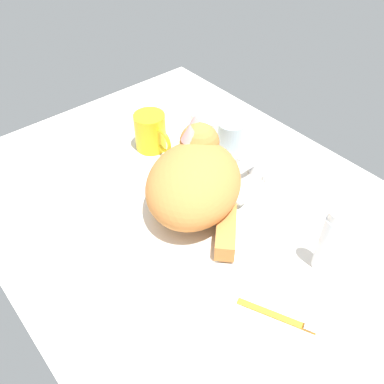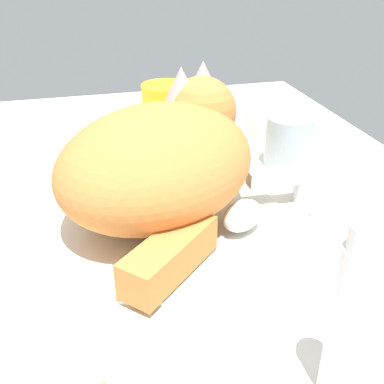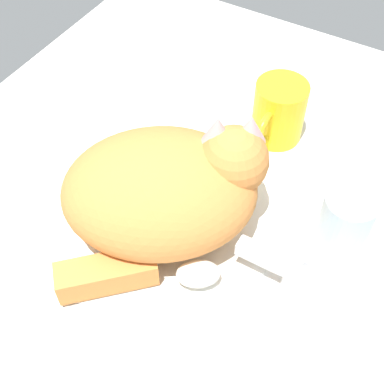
{
  "view_description": "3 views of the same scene",
  "coord_description": "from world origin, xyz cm",
  "px_view_note": "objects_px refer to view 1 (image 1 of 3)",
  "views": [
    {
      "loc": [
        48.82,
        -41.76,
        66.06
      ],
      "look_at": [
        -0.7,
        0.12,
        4.42
      ],
      "focal_mm": 38.14,
      "sensor_mm": 36.0,
      "label": 1
    },
    {
      "loc": [
        49.42,
        -8.41,
        31.09
      ],
      "look_at": [
        1.46,
        3.88,
        4.15
      ],
      "focal_mm": 44.16,
      "sensor_mm": 36.0,
      "label": 2
    },
    {
      "loc": [
        35.49,
        25.3,
        60.38
      ],
      "look_at": [
        -2.81,
        3.19,
        6.43
      ],
      "focal_mm": 49.68,
      "sensor_mm": 36.0,
      "label": 3
    }
  ],
  "objects_px": {
    "rinse_cup": "(231,135)",
    "toothbrush": "(281,317)",
    "toothpaste_bottle": "(327,242)",
    "faucet": "(251,167)",
    "soap_bar": "(206,122)",
    "cat": "(195,179)",
    "coffee_mug": "(151,132)"
  },
  "relations": [
    {
      "from": "cat",
      "to": "soap_bar",
      "type": "distance_m",
      "value": 0.31
    },
    {
      "from": "rinse_cup",
      "to": "toothpaste_bottle",
      "type": "distance_m",
      "value": 0.41
    },
    {
      "from": "faucet",
      "to": "toothbrush",
      "type": "bearing_deg",
      "value": -38.35
    },
    {
      "from": "cat",
      "to": "toothpaste_bottle",
      "type": "height_order",
      "value": "cat"
    },
    {
      "from": "faucet",
      "to": "coffee_mug",
      "type": "height_order",
      "value": "coffee_mug"
    },
    {
      "from": "cat",
      "to": "coffee_mug",
      "type": "height_order",
      "value": "cat"
    },
    {
      "from": "cat",
      "to": "coffee_mug",
      "type": "xyz_separation_m",
      "value": [
        -0.24,
        0.05,
        -0.03
      ]
    },
    {
      "from": "coffee_mug",
      "to": "toothpaste_bottle",
      "type": "bearing_deg",
      "value": 2.87
    },
    {
      "from": "toothbrush",
      "to": "soap_bar",
      "type": "bearing_deg",
      "value": 151.32
    },
    {
      "from": "cat",
      "to": "rinse_cup",
      "type": "bearing_deg",
      "value": 116.39
    },
    {
      "from": "faucet",
      "to": "coffee_mug",
      "type": "distance_m",
      "value": 0.27
    },
    {
      "from": "faucet",
      "to": "rinse_cup",
      "type": "height_order",
      "value": "rinse_cup"
    },
    {
      "from": "faucet",
      "to": "soap_bar",
      "type": "distance_m",
      "value": 0.22
    },
    {
      "from": "cat",
      "to": "faucet",
      "type": "bearing_deg",
      "value": 88.41
    },
    {
      "from": "coffee_mug",
      "to": "toothpaste_bottle",
      "type": "relative_size",
      "value": 0.83
    },
    {
      "from": "faucet",
      "to": "soap_bar",
      "type": "xyz_separation_m",
      "value": [
        -0.21,
        0.04,
        0.0
      ]
    },
    {
      "from": "coffee_mug",
      "to": "toothbrush",
      "type": "xyz_separation_m",
      "value": [
        0.55,
        -0.12,
        -0.04
      ]
    },
    {
      "from": "cat",
      "to": "toothbrush",
      "type": "distance_m",
      "value": 0.33
    },
    {
      "from": "soap_bar",
      "to": "toothbrush",
      "type": "bearing_deg",
      "value": -28.68
    },
    {
      "from": "rinse_cup",
      "to": "coffee_mug",
      "type": "bearing_deg",
      "value": -129.64
    },
    {
      "from": "rinse_cup",
      "to": "toothbrush",
      "type": "xyz_separation_m",
      "value": [
        0.42,
        -0.28,
        -0.03
      ]
    },
    {
      "from": "rinse_cup",
      "to": "toothbrush",
      "type": "relative_size",
      "value": 0.56
    },
    {
      "from": "rinse_cup",
      "to": "toothbrush",
      "type": "height_order",
      "value": "rinse_cup"
    },
    {
      "from": "coffee_mug",
      "to": "toothbrush",
      "type": "distance_m",
      "value": 0.56
    },
    {
      "from": "toothpaste_bottle",
      "to": "cat",
      "type": "bearing_deg",
      "value": -164.58
    },
    {
      "from": "soap_bar",
      "to": "toothpaste_bottle",
      "type": "height_order",
      "value": "toothpaste_bottle"
    },
    {
      "from": "soap_bar",
      "to": "toothpaste_bottle",
      "type": "distance_m",
      "value": 0.52
    },
    {
      "from": "cat",
      "to": "rinse_cup",
      "type": "height_order",
      "value": "cat"
    },
    {
      "from": "rinse_cup",
      "to": "toothpaste_bottle",
      "type": "bearing_deg",
      "value": -18.85
    },
    {
      "from": "toothpaste_bottle",
      "to": "toothbrush",
      "type": "bearing_deg",
      "value": -79.23
    },
    {
      "from": "toothpaste_bottle",
      "to": "toothbrush",
      "type": "relative_size",
      "value": 1.1
    },
    {
      "from": "cat",
      "to": "rinse_cup",
      "type": "distance_m",
      "value": 0.24
    }
  ]
}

